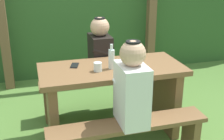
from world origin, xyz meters
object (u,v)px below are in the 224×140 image
at_px(bench_far, 100,89).
at_px(person_black_coat, 100,52).
at_px(bench_near, 128,135).
at_px(person_white_shirt, 132,87).
at_px(picnic_table, 112,90).
at_px(drinking_glass, 98,67).
at_px(bottle_left, 131,56).
at_px(cell_phone, 75,65).
at_px(bottle_right, 111,59).

height_order(bench_far, person_black_coat, person_black_coat).
bearing_deg(bench_near, person_white_shirt, 8.00).
bearing_deg(person_black_coat, picnic_table, -90.70).
distance_m(picnic_table, bench_near, 0.55).
height_order(drinking_glass, bottle_left, bottle_left).
relative_size(bench_far, cell_phone, 10.00).
distance_m(picnic_table, person_black_coat, 0.56).
bearing_deg(person_white_shirt, bench_far, 91.33).
bearing_deg(bottle_right, bottle_left, 7.61).
xyz_separation_m(picnic_table, person_black_coat, (0.01, 0.51, 0.25)).
height_order(bench_far, bottle_right, bottle_right).
bearing_deg(bottle_right, drinking_glass, -166.91).
xyz_separation_m(picnic_table, drinking_glass, (-0.16, -0.07, 0.29)).
height_order(bench_near, bottle_right, bottle_right).
relative_size(drinking_glass, bottle_left, 0.36).
bearing_deg(bottle_left, cell_phone, 165.20).
xyz_separation_m(bench_near, person_black_coat, (0.01, 1.01, 0.45)).
height_order(person_white_shirt, person_black_coat, same).
xyz_separation_m(picnic_table, person_white_shirt, (0.02, -0.51, 0.25)).
height_order(person_black_coat, bottle_left, person_black_coat).
bearing_deg(bench_near, picnic_table, 90.00).
relative_size(bench_near, cell_phone, 10.00).
bearing_deg(person_white_shirt, person_black_coat, 90.99).
xyz_separation_m(picnic_table, bench_far, (0.00, 0.51, -0.20)).
xyz_separation_m(drinking_glass, bottle_right, (0.14, 0.03, 0.06)).
bearing_deg(bottle_right, bench_far, 88.23).
xyz_separation_m(person_white_shirt, person_black_coat, (-0.02, 1.01, 0.00)).
xyz_separation_m(bench_near, cell_phone, (-0.34, 0.64, 0.46)).
bearing_deg(person_white_shirt, bottle_left, 71.56).
relative_size(picnic_table, bottle_left, 5.90).
distance_m(person_black_coat, cell_phone, 0.52).
bearing_deg(drinking_glass, bench_far, 74.79).
distance_m(bench_near, bench_far, 1.02).
distance_m(bottle_left, cell_phone, 0.56).
relative_size(person_white_shirt, bottle_right, 3.00).
relative_size(bottle_right, cell_phone, 1.71).
bearing_deg(bench_far, cell_phone, -132.01).
height_order(person_white_shirt, drinking_glass, person_white_shirt).
distance_m(picnic_table, person_white_shirt, 0.56).
bearing_deg(drinking_glass, cell_phone, 132.80).
distance_m(person_black_coat, bottle_left, 0.56).
bearing_deg(bench_near, cell_phone, 118.46).
bearing_deg(person_black_coat, person_white_shirt, -89.01).
bearing_deg(bottle_right, person_black_coat, 87.58).
bearing_deg(bottle_left, bottle_right, -172.39).
relative_size(bench_near, drinking_glass, 16.59).
xyz_separation_m(person_black_coat, drinking_glass, (-0.16, -0.58, 0.04)).
bearing_deg(cell_phone, bench_far, 65.83).
bearing_deg(drinking_glass, person_white_shirt, -67.11).
height_order(bench_near, drinking_glass, drinking_glass).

